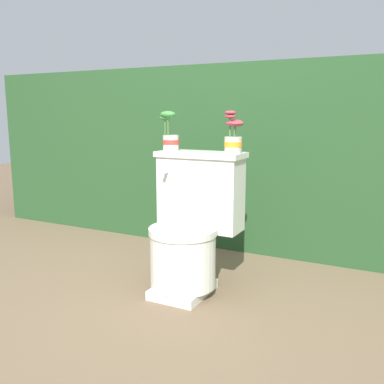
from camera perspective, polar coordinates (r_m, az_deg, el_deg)
The scene contains 5 objects.
ground_plane at distance 2.39m, azimuth -2.97°, elevation -13.45°, with size 12.00×12.00×0.00m, color brown.
hedge_backdrop at distance 3.44m, azimuth 8.26°, elevation 5.04°, with size 4.36×0.99×1.30m.
toilet at distance 2.36m, azimuth -0.08°, elevation -4.60°, with size 0.50×0.50×0.76m.
potted_plant_left at distance 2.47m, azimuth -2.96°, elevation 7.49°, with size 0.10×0.12×0.23m.
potted_plant_midleft at distance 2.30m, azimuth 5.54°, elevation 7.35°, with size 0.11×0.10×0.23m.
Camera 1 is at (1.10, -1.89, 0.96)m, focal length 40.00 mm.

